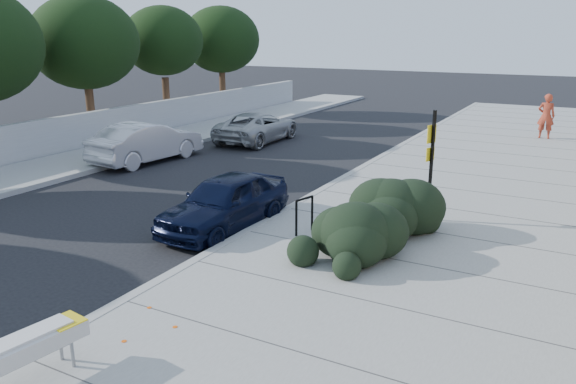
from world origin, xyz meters
name	(u,v)px	position (x,y,z in m)	size (l,w,h in m)	color
ground	(194,267)	(0.00, 0.00, 0.00)	(120.00, 120.00, 0.00)	black
sidewalk_near	(518,234)	(5.60, 5.00, 0.07)	(11.20, 50.00, 0.15)	gray
sidewalk_far	(68,164)	(-9.50, 5.00, 0.07)	(3.00, 50.00, 0.15)	gray
curb_near	(305,201)	(0.00, 5.00, 0.08)	(0.22, 50.00, 0.17)	#9E9E99
curb_far	(98,169)	(-8.00, 5.00, 0.08)	(0.22, 50.00, 0.17)	#9E9E99
far_wall	(33,141)	(-11.20, 5.00, 0.75)	(0.30, 40.00, 1.50)	#9E9E99
tree_far_d	(84,43)	(-12.50, 9.00, 4.19)	(4.60, 4.60, 6.16)	#332114
tree_far_e	(163,41)	(-12.50, 14.00, 4.18)	(4.00, 4.00, 5.90)	#332114
tree_far_f	(221,40)	(-12.50, 19.00, 4.19)	(4.40, 4.40, 6.07)	#332114
bench	(5,357)	(0.60, -4.61, 0.67)	(0.77, 2.20, 0.65)	gray
bike_rack	(304,212)	(1.24, 2.52, 0.67)	(0.20, 0.57, 0.86)	black
sign_post	(431,159)	(3.49, 4.83, 1.69)	(0.16, 0.30, 2.72)	black
hedge	(371,215)	(2.87, 2.50, 0.85)	(1.86, 3.73, 1.40)	black
sedan_navy	(225,202)	(-0.80, 2.28, 0.67)	(1.58, 3.92, 1.33)	black
wagon_silver	(147,142)	(-7.50, 6.95, 0.73)	(1.56, 4.46, 1.47)	silver
suv_silver	(258,127)	(-6.00, 12.29, 0.64)	(2.13, 4.62, 1.28)	#9EA1A4
pedestrian	(546,116)	(5.01, 18.24, 1.12)	(0.70, 0.46, 1.93)	#9E3622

